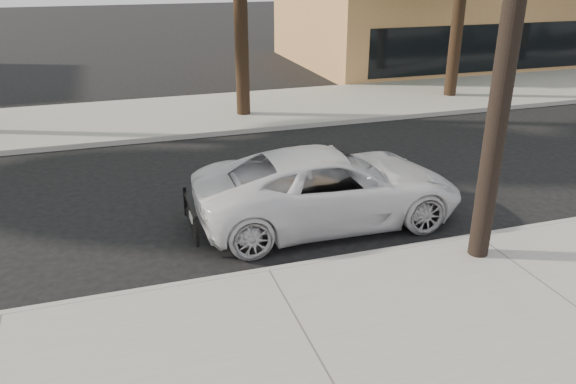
# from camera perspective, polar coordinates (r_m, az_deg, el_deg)

# --- Properties ---
(ground) EXTENTS (120.00, 120.00, 0.00)m
(ground) POSITION_cam_1_polar(r_m,az_deg,el_deg) (11.18, -4.98, -3.26)
(ground) COLOR black
(ground) RESTS_ON ground
(near_sidewalk) EXTENTS (90.00, 4.40, 0.15)m
(near_sidewalk) POSITION_cam_1_polar(r_m,az_deg,el_deg) (7.63, 2.76, -16.30)
(near_sidewalk) COLOR gray
(near_sidewalk) RESTS_ON ground
(far_sidewalk) EXTENTS (90.00, 5.00, 0.15)m
(far_sidewalk) POSITION_cam_1_polar(r_m,az_deg,el_deg) (19.07, -10.92, 7.67)
(far_sidewalk) COLOR gray
(far_sidewalk) RESTS_ON ground
(curb_near) EXTENTS (90.00, 0.12, 0.16)m
(curb_near) POSITION_cam_1_polar(r_m,az_deg,el_deg) (9.35, -2.00, -8.21)
(curb_near) COLOR #9E9B93
(curb_near) RESTS_ON ground
(building_main) EXTENTS (18.00, 10.00, 4.00)m
(building_main) POSITION_cam_1_polar(r_m,az_deg,el_deg) (31.71, 17.88, 16.42)
(building_main) COLOR #B77F4C
(building_main) RESTS_ON ground
(police_cruiser) EXTENTS (5.31, 2.52, 1.46)m
(police_cruiser) POSITION_cam_1_polar(r_m,az_deg,el_deg) (11.04, 4.20, 0.58)
(police_cruiser) COLOR white
(police_cruiser) RESTS_ON ground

